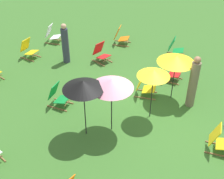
{
  "coord_description": "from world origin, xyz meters",
  "views": [
    {
      "loc": [
        -7.35,
        -2.86,
        6.44
      ],
      "look_at": [
        0.0,
        1.2,
        0.5
      ],
      "focal_mm": 49.4,
      "sensor_mm": 36.0,
      "label": 1
    }
  ],
  "objects_px": {
    "deckchair_5": "(121,36)",
    "deckchair_15": "(145,86)",
    "deckchair_10": "(58,96)",
    "person_1": "(193,83)",
    "deckchair_3": "(171,71)",
    "umbrella_3": "(176,59)",
    "deckchair_8": "(219,140)",
    "deckchair_1": "(52,35)",
    "umbrella_1": "(83,85)",
    "deckchair_11": "(28,49)",
    "umbrella_0": "(154,73)",
    "person_0": "(65,44)",
    "deckchair_12": "(101,53)",
    "deckchair_13": "(175,48)",
    "umbrella_2": "(112,84)"
  },
  "relations": [
    {
      "from": "umbrella_1",
      "to": "umbrella_2",
      "type": "height_order",
      "value": "umbrella_1"
    },
    {
      "from": "deckchair_5",
      "to": "deckchair_15",
      "type": "relative_size",
      "value": 1.0
    },
    {
      "from": "deckchair_8",
      "to": "deckchair_13",
      "type": "height_order",
      "value": "same"
    },
    {
      "from": "deckchair_13",
      "to": "person_1",
      "type": "distance_m",
      "value": 3.42
    },
    {
      "from": "deckchair_12",
      "to": "person_1",
      "type": "height_order",
      "value": "person_1"
    },
    {
      "from": "umbrella_0",
      "to": "person_0",
      "type": "distance_m",
      "value": 4.74
    },
    {
      "from": "deckchair_12",
      "to": "umbrella_0",
      "type": "height_order",
      "value": "umbrella_0"
    },
    {
      "from": "deckchair_1",
      "to": "deckchair_10",
      "type": "bearing_deg",
      "value": -154.27
    },
    {
      "from": "deckchair_8",
      "to": "deckchair_11",
      "type": "distance_m",
      "value": 8.39
    },
    {
      "from": "umbrella_0",
      "to": "umbrella_2",
      "type": "bearing_deg",
      "value": 145.18
    },
    {
      "from": "deckchair_12",
      "to": "person_1",
      "type": "bearing_deg",
      "value": -88.98
    },
    {
      "from": "deckchair_3",
      "to": "umbrella_0",
      "type": "xyz_separation_m",
      "value": [
        -2.35,
        -0.2,
        1.26
      ]
    },
    {
      "from": "deckchair_10",
      "to": "deckchair_12",
      "type": "height_order",
      "value": "same"
    },
    {
      "from": "deckchair_13",
      "to": "umbrella_0",
      "type": "distance_m",
      "value": 4.42
    },
    {
      "from": "deckchair_8",
      "to": "deckchair_10",
      "type": "height_order",
      "value": "same"
    },
    {
      "from": "deckchair_5",
      "to": "umbrella_1",
      "type": "distance_m",
      "value": 6.2
    },
    {
      "from": "deckchair_11",
      "to": "umbrella_1",
      "type": "distance_m",
      "value": 5.59
    },
    {
      "from": "person_1",
      "to": "deckchair_1",
      "type": "bearing_deg",
      "value": 122.87
    },
    {
      "from": "deckchair_13",
      "to": "person_1",
      "type": "bearing_deg",
      "value": -164.85
    },
    {
      "from": "deckchair_15",
      "to": "person_0",
      "type": "bearing_deg",
      "value": 67.16
    },
    {
      "from": "deckchair_11",
      "to": "deckchair_12",
      "type": "xyz_separation_m",
      "value": [
        1.19,
        -2.83,
        0.0
      ]
    },
    {
      "from": "deckchair_1",
      "to": "umbrella_3",
      "type": "distance_m",
      "value": 6.54
    },
    {
      "from": "deckchair_3",
      "to": "person_0",
      "type": "xyz_separation_m",
      "value": [
        -0.79,
        4.2,
        0.43
      ]
    },
    {
      "from": "umbrella_0",
      "to": "person_1",
      "type": "relative_size",
      "value": 0.94
    },
    {
      "from": "deckchair_1",
      "to": "deckchair_15",
      "type": "relative_size",
      "value": 1.0
    },
    {
      "from": "deckchair_10",
      "to": "person_1",
      "type": "height_order",
      "value": "person_1"
    },
    {
      "from": "deckchair_1",
      "to": "deckchair_5",
      "type": "xyz_separation_m",
      "value": [
        1.35,
        -2.82,
        0.0
      ]
    },
    {
      "from": "deckchair_13",
      "to": "umbrella_2",
      "type": "distance_m",
      "value": 5.46
    },
    {
      "from": "deckchair_15",
      "to": "deckchair_10",
      "type": "bearing_deg",
      "value": 115.96
    },
    {
      "from": "deckchair_5",
      "to": "umbrella_3",
      "type": "relative_size",
      "value": 0.52
    },
    {
      "from": "deckchair_13",
      "to": "deckchair_10",
      "type": "bearing_deg",
      "value": 142.98
    },
    {
      "from": "deckchair_5",
      "to": "deckchair_8",
      "type": "bearing_deg",
      "value": -143.62
    },
    {
      "from": "deckchair_3",
      "to": "umbrella_3",
      "type": "bearing_deg",
      "value": -159.19
    },
    {
      "from": "deckchair_11",
      "to": "person_0",
      "type": "distance_m",
      "value": 1.73
    },
    {
      "from": "deckchair_12",
      "to": "deckchair_13",
      "type": "relative_size",
      "value": 1.01
    },
    {
      "from": "deckchair_12",
      "to": "umbrella_0",
      "type": "xyz_separation_m",
      "value": [
        -2.3,
        -3.18,
        1.26
      ]
    },
    {
      "from": "deckchair_1",
      "to": "deckchair_8",
      "type": "bearing_deg",
      "value": -125.42
    },
    {
      "from": "deckchair_5",
      "to": "deckchair_8",
      "type": "height_order",
      "value": "same"
    },
    {
      "from": "deckchair_12",
      "to": "umbrella_0",
      "type": "relative_size",
      "value": 0.49
    },
    {
      "from": "deckchair_8",
      "to": "umbrella_3",
      "type": "height_order",
      "value": "umbrella_3"
    },
    {
      "from": "deckchair_10",
      "to": "umbrella_2",
      "type": "relative_size",
      "value": 0.46
    },
    {
      "from": "deckchair_1",
      "to": "deckchair_10",
      "type": "distance_m",
      "value": 4.81
    },
    {
      "from": "person_1",
      "to": "deckchair_8",
      "type": "bearing_deg",
      "value": -96.05
    },
    {
      "from": "person_0",
      "to": "deckchair_8",
      "type": "bearing_deg",
      "value": -139.42
    },
    {
      "from": "umbrella_1",
      "to": "deckchair_10",
      "type": "bearing_deg",
      "value": 65.07
    },
    {
      "from": "deckchair_8",
      "to": "deckchair_15",
      "type": "distance_m",
      "value": 3.21
    },
    {
      "from": "deckchair_1",
      "to": "person_1",
      "type": "bearing_deg",
      "value": -116.87
    },
    {
      "from": "deckchair_11",
      "to": "umbrella_0",
      "type": "xyz_separation_m",
      "value": [
        -1.1,
        -6.01,
        1.26
      ]
    },
    {
      "from": "deckchair_11",
      "to": "umbrella_0",
      "type": "distance_m",
      "value": 6.24
    },
    {
      "from": "deckchair_3",
      "to": "umbrella_3",
      "type": "distance_m",
      "value": 1.62
    }
  ]
}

